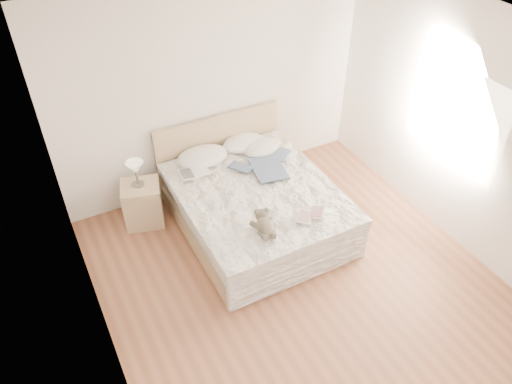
% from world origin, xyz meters
% --- Properties ---
extents(floor, '(4.00, 4.50, 0.00)m').
position_xyz_m(floor, '(0.00, 0.00, 0.00)').
color(floor, brown).
rests_on(floor, ground).
extents(ceiling, '(4.00, 4.50, 0.00)m').
position_xyz_m(ceiling, '(0.00, 0.00, 2.70)').
color(ceiling, white).
rests_on(ceiling, ground).
extents(wall_back, '(4.00, 0.02, 2.70)m').
position_xyz_m(wall_back, '(0.00, 2.25, 1.35)').
color(wall_back, white).
rests_on(wall_back, ground).
extents(wall_left, '(0.02, 4.50, 2.70)m').
position_xyz_m(wall_left, '(-2.00, 0.00, 1.35)').
color(wall_left, white).
rests_on(wall_left, ground).
extents(wall_right, '(0.02, 4.50, 2.70)m').
position_xyz_m(wall_right, '(2.00, 0.00, 1.35)').
color(wall_right, white).
rests_on(wall_right, ground).
extents(window, '(0.02, 1.30, 1.10)m').
position_xyz_m(window, '(1.99, 0.30, 1.45)').
color(window, white).
rests_on(window, wall_right).
extents(bed, '(1.72, 2.14, 1.00)m').
position_xyz_m(bed, '(0.00, 1.19, 0.31)').
color(bed, tan).
rests_on(bed, floor).
extents(nightstand, '(0.54, 0.51, 0.56)m').
position_xyz_m(nightstand, '(-1.17, 1.86, 0.28)').
color(nightstand, tan).
rests_on(nightstand, floor).
extents(table_lamp, '(0.22, 0.22, 0.32)m').
position_xyz_m(table_lamp, '(-1.17, 1.88, 0.79)').
color(table_lamp, '#4F4A44').
rests_on(table_lamp, nightstand).
extents(pillow_left, '(0.65, 0.46, 0.19)m').
position_xyz_m(pillow_left, '(-0.32, 1.95, 0.64)').
color(pillow_left, white).
rests_on(pillow_left, bed).
extents(pillow_middle, '(0.58, 0.43, 0.17)m').
position_xyz_m(pillow_middle, '(0.27, 1.99, 0.64)').
color(pillow_middle, white).
rests_on(pillow_middle, bed).
extents(pillow_right, '(0.59, 0.48, 0.16)m').
position_xyz_m(pillow_right, '(0.43, 1.79, 0.64)').
color(pillow_right, white).
rests_on(pillow_right, bed).
extents(blouse, '(0.66, 0.69, 0.02)m').
position_xyz_m(blouse, '(0.29, 1.38, 0.63)').
color(blouse, '#34445F').
rests_on(blouse, bed).
extents(photo_book, '(0.37, 0.27, 0.03)m').
position_xyz_m(photo_book, '(-0.53, 1.71, 0.63)').
color(photo_book, white).
rests_on(photo_book, bed).
extents(childrens_book, '(0.39, 0.38, 0.02)m').
position_xyz_m(childrens_book, '(0.29, 0.42, 0.63)').
color(childrens_book, beige).
rests_on(childrens_book, bed).
extents(teddy_bear, '(0.29, 0.37, 0.18)m').
position_xyz_m(teddy_bear, '(-0.27, 0.41, 0.65)').
color(teddy_bear, brown).
rests_on(teddy_bear, bed).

